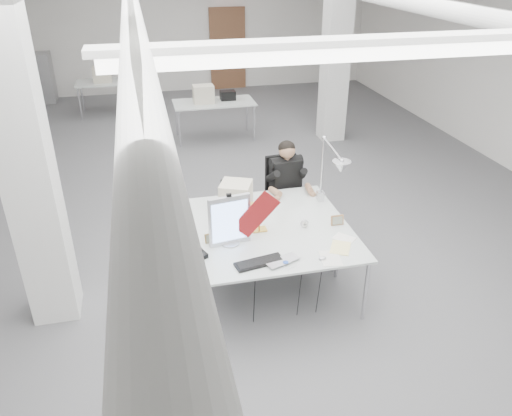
{
  "coord_description": "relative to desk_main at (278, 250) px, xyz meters",
  "views": [
    {
      "loc": [
        -1.2,
        -6.65,
        3.51
      ],
      "look_at": [
        -0.11,
        -2.0,
        0.98
      ],
      "focal_mm": 35.0,
      "sensor_mm": 36.0,
      "label": 1
    }
  ],
  "objects": [
    {
      "name": "room_shell",
      "position": [
        0.04,
        2.63,
        0.95
      ],
      "size": [
        10.04,
        14.04,
        3.24
      ],
      "color": "#565558",
      "rests_on": "ground"
    },
    {
      "name": "desk_main",
      "position": [
        0.0,
        0.0,
        0.0
      ],
      "size": [
        1.8,
        0.9,
        0.02
      ],
      "primitive_type": "cube",
      "color": "silver",
      "rests_on": "room_shell"
    },
    {
      "name": "desk_second",
      "position": [
        0.0,
        0.9,
        0.0
      ],
      "size": [
        1.8,
        0.9,
        0.02
      ],
      "primitive_type": "cube",
      "color": "silver",
      "rests_on": "room_shell"
    },
    {
      "name": "bg_desk_a",
      "position": [
        0.2,
        5.5,
        0.0
      ],
      "size": [
        1.6,
        0.8,
        0.02
      ],
      "primitive_type": "cube",
      "color": "silver",
      "rests_on": "room_shell"
    },
    {
      "name": "bg_desk_b",
      "position": [
        -1.8,
        7.7,
        0.0
      ],
      "size": [
        1.6,
        0.8,
        0.02
      ],
      "primitive_type": "cube",
      "color": "silver",
      "rests_on": "room_shell"
    },
    {
      "name": "filing_cabinet",
      "position": [
        -3.5,
        9.15,
        -0.14
      ],
      "size": [
        0.45,
        0.55,
        1.2
      ],
      "primitive_type": "cube",
      "color": "gray",
      "rests_on": "room_shell"
    },
    {
      "name": "office_chair",
      "position": [
        0.52,
        1.54,
        -0.2
      ],
      "size": [
        0.58,
        0.58,
        1.08
      ],
      "primitive_type": null,
      "rotation": [
        0.0,
        0.0,
        0.09
      ],
      "color": "black",
      "rests_on": "room_shell"
    },
    {
      "name": "seated_person",
      "position": [
        0.52,
        1.49,
        0.16
      ],
      "size": [
        0.49,
        0.59,
        0.83
      ],
      "primitive_type": null,
      "rotation": [
        0.0,
        0.0,
        0.09
      ],
      "color": "black",
      "rests_on": "office_chair"
    },
    {
      "name": "monitor",
      "position": [
        -0.45,
        0.22,
        0.28
      ],
      "size": [
        0.44,
        0.11,
        0.54
      ],
      "primitive_type": "cube",
      "rotation": [
        0.0,
        0.0,
        0.15
      ],
      "color": "#B5B6BA",
      "rests_on": "desk_main"
    },
    {
      "name": "pennant",
      "position": [
        -0.18,
        0.18,
        0.34
      ],
      "size": [
        0.49,
        0.09,
        0.53
      ],
      "primitive_type": "cube",
      "rotation": [
        0.0,
        -0.87,
        -0.16
      ],
      "color": "maroon",
      "rests_on": "monitor"
    },
    {
      "name": "keyboard",
      "position": [
        -0.24,
        -0.22,
        0.02
      ],
      "size": [
        0.51,
        0.25,
        0.02
      ],
      "primitive_type": "cube",
      "rotation": [
        0.0,
        0.0,
        0.18
      ],
      "color": "black",
      "rests_on": "desk_main"
    },
    {
      "name": "laptop",
      "position": [
        -0.0,
        -0.3,
        0.03
      ],
      "size": [
        0.41,
        0.34,
        0.03
      ],
      "primitive_type": "imported",
      "rotation": [
        0.0,
        0.0,
        0.37
      ],
      "color": "silver",
      "rests_on": "desk_main"
    },
    {
      "name": "mouse",
      "position": [
        0.38,
        -0.29,
        0.03
      ],
      "size": [
        0.09,
        0.08,
        0.03
      ],
      "primitive_type": "ellipsoid",
      "rotation": [
        0.0,
        0.0,
        0.39
      ],
      "color": "silver",
      "rests_on": "desk_main"
    },
    {
      "name": "bankers_lamp",
      "position": [
        -0.1,
        0.41,
        0.2
      ],
      "size": [
        0.33,
        0.14,
        0.37
      ],
      "primitive_type": null,
      "rotation": [
        0.0,
        0.0,
        0.03
      ],
      "color": "#C0903C",
      "rests_on": "desk_main"
    },
    {
      "name": "desk_phone",
      "position": [
        -0.84,
        0.04,
        0.04
      ],
      "size": [
        0.25,
        0.24,
        0.05
      ],
      "primitive_type": "cube",
      "rotation": [
        0.0,
        0.0,
        0.4
      ],
      "color": "black",
      "rests_on": "desk_main"
    },
    {
      "name": "picture_frame_left",
      "position": [
        -0.64,
        0.29,
        0.06
      ],
      "size": [
        0.13,
        0.05,
        0.1
      ],
      "primitive_type": "cube",
      "rotation": [
        -0.21,
        0.0,
        0.17
      ],
      "color": "#A07B45",
      "rests_on": "desk_main"
    },
    {
      "name": "picture_frame_right",
      "position": [
        0.77,
        0.33,
        0.07
      ],
      "size": [
        0.15,
        0.04,
        0.12
      ],
      "primitive_type": "cube",
      "rotation": [
        -0.21,
        0.0,
        -0.01
      ],
      "color": "#AE794B",
      "rests_on": "desk_main"
    },
    {
      "name": "desk_clock",
      "position": [
        0.4,
        0.36,
        0.06
      ],
      "size": [
        0.09,
        0.04,
        0.09
      ],
      "primitive_type": "cylinder",
      "rotation": [
        1.57,
        0.0,
        0.17
      ],
      "color": "silver",
      "rests_on": "desk_main"
    },
    {
      "name": "paper_stack_a",
      "position": [
        0.46,
        -0.29,
        0.02
      ],
      "size": [
        0.24,
        0.31,
        0.01
      ],
      "primitive_type": "cube",
      "rotation": [
        0.0,
        0.0,
        -0.16
      ],
      "color": "silver",
      "rests_on": "desk_main"
    },
    {
      "name": "paper_stack_b",
      "position": [
        0.63,
        -0.13,
        0.02
      ],
      "size": [
        0.3,
        0.33,
        0.01
      ],
      "primitive_type": "cube",
      "rotation": [
        0.0,
        0.0,
        -0.5
      ],
      "color": "#FFEF98",
      "rests_on": "desk_main"
    },
    {
      "name": "paper_stack_c",
      "position": [
        0.74,
        0.04,
        0.02
      ],
      "size": [
        0.26,
        0.26,
        0.01
      ],
      "primitive_type": "cube",
      "rotation": [
        0.0,
        0.0,
        -0.84
      ],
      "color": "white",
      "rests_on": "desk_main"
    },
    {
      "name": "beige_monitor",
      "position": [
        -0.24,
        0.97,
        0.18
      ],
      "size": [
        0.45,
        0.44,
        0.33
      ],
      "primitive_type": "cube",
      "rotation": [
        0.0,
        0.0,
        -0.41
      ],
      "color": "beige",
      "rests_on": "desk_second"
    },
    {
      "name": "architect_lamp",
      "position": [
        0.79,
        0.69,
        0.49
      ],
      "size": [
        0.33,
        0.77,
        0.96
      ],
      "primitive_type": null,
      "rotation": [
        0.0,
        0.0,
        0.1
      ],
      "color": "silver",
      "rests_on": "desk_second"
    }
  ]
}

